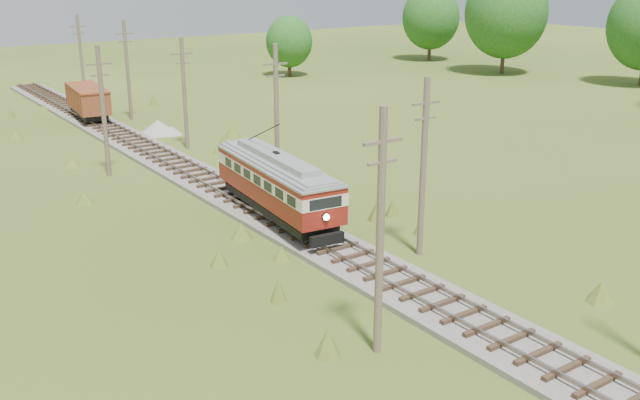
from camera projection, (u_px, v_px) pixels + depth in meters
railbed_main at (210, 183)px, 45.29m from camera, size 3.60×96.00×0.57m
streetcar at (277, 180)px, 38.19m from camera, size 3.64×11.09×5.02m
gondola at (88, 100)px, 63.82m from camera, size 3.34×8.02×2.59m
gravel_pile at (160, 127)px, 59.47m from camera, size 3.23×3.43×1.17m
utility_pole_r_2 at (423, 166)px, 33.24m from camera, size 1.60×0.30×8.60m
utility_pole_r_3 at (277, 117)px, 43.29m from camera, size 1.60×0.30×9.00m
utility_pole_r_4 at (184, 93)px, 53.45m from camera, size 1.60×0.30×8.40m
utility_pole_r_5 at (128, 69)px, 63.75m from camera, size 1.60×0.30×8.90m
utility_pole_r_6 at (81, 56)px, 73.84m from camera, size 1.60×0.30×8.70m
utility_pole_l_a at (380, 232)px, 24.44m from camera, size 1.60×0.30×9.00m
utility_pole_l_b at (103, 110)px, 46.23m from camera, size 1.60×0.30×8.60m
tree_right_4 at (506, 13)px, 90.88m from camera, size 10.50×10.50×13.53m
tree_right_5 at (431, 18)px, 104.95m from camera, size 8.40×8.40×10.82m
tree_mid_b at (289, 42)px, 89.92m from camera, size 5.88×5.88×7.57m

